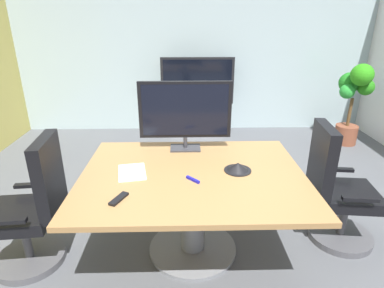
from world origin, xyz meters
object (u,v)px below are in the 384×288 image
(office_chair_left, at_px, (33,214))
(office_chair_right, at_px, (337,195))
(tv_monitor, at_px, (185,112))
(conference_phone, at_px, (238,167))
(remote_control, at_px, (119,199))
(conference_table, at_px, (193,193))
(potted_plant, at_px, (353,97))
(wall_display_unit, at_px, (197,109))

(office_chair_left, height_order, office_chair_right, same)
(tv_monitor, xyz_separation_m, conference_phone, (0.42, -0.48, -0.33))
(remote_control, bearing_deg, tv_monitor, 87.78)
(conference_table, xyz_separation_m, office_chair_right, (1.27, 0.13, -0.12))
(office_chair_right, relative_size, remote_control, 6.41)
(office_chair_right, relative_size, conference_phone, 4.95)
(office_chair_right, xyz_separation_m, remote_control, (-1.78, -0.51, 0.31))
(potted_plant, distance_m, remote_control, 4.18)
(remote_control, bearing_deg, office_chair_right, 40.81)
(office_chair_left, relative_size, remote_control, 6.41)
(office_chair_left, xyz_separation_m, office_chair_right, (2.54, 0.23, 0.00))
(office_chair_left, relative_size, office_chair_right, 1.00)
(conference_table, xyz_separation_m, conference_phone, (0.36, 0.03, 0.21))
(office_chair_right, relative_size, potted_plant, 0.85)
(conference_table, height_order, conference_phone, conference_phone)
(office_chair_right, bearing_deg, wall_display_unit, 27.54)
(potted_plant, xyz_separation_m, remote_control, (-3.05, -2.85, -0.01))
(tv_monitor, height_order, wall_display_unit, tv_monitor)
(office_chair_right, bearing_deg, conference_table, 101.98)
(office_chair_left, xyz_separation_m, wall_display_unit, (1.43, 3.09, -0.01))
(potted_plant, bearing_deg, office_chair_left, -145.94)
(conference_table, bearing_deg, tv_monitor, 96.18)
(wall_display_unit, bearing_deg, potted_plant, -12.33)
(wall_display_unit, height_order, conference_phone, wall_display_unit)
(office_chair_right, height_order, potted_plant, potted_plant)
(potted_plant, bearing_deg, tv_monitor, -142.98)
(office_chair_left, xyz_separation_m, remote_control, (0.76, -0.28, 0.31))
(conference_table, distance_m, wall_display_unit, 2.99)
(office_chair_left, bearing_deg, conference_phone, 89.67)
(wall_display_unit, xyz_separation_m, potted_plant, (2.38, -0.52, 0.33))
(conference_table, xyz_separation_m, potted_plant, (2.53, 2.47, 0.20))
(office_chair_left, height_order, conference_phone, office_chair_left)
(conference_phone, bearing_deg, tv_monitor, 131.12)
(conference_table, bearing_deg, remote_control, -143.08)
(conference_table, relative_size, remote_control, 10.44)
(office_chair_right, height_order, wall_display_unit, wall_display_unit)
(tv_monitor, height_order, remote_control, tv_monitor)
(office_chair_right, relative_size, wall_display_unit, 0.83)
(office_chair_left, relative_size, conference_phone, 4.95)
(office_chair_left, height_order, remote_control, office_chair_left)
(wall_display_unit, bearing_deg, conference_table, -93.01)
(potted_plant, relative_size, remote_control, 7.56)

